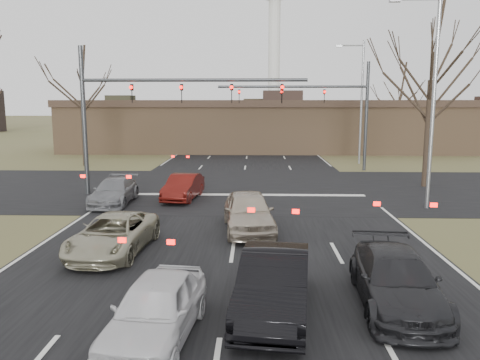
# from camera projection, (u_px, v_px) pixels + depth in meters

# --- Properties ---
(ground) EXTENTS (360.00, 360.00, 0.00)m
(ground) POSITION_uv_depth(u_px,v_px,m) (227.00, 287.00, 12.84)
(ground) COLOR brown
(ground) RESTS_ON ground
(road_main) EXTENTS (14.00, 300.00, 0.02)m
(road_main) POSITION_uv_depth(u_px,v_px,m) (250.00, 136.00, 72.02)
(road_main) COLOR black
(road_main) RESTS_ON ground
(road_cross) EXTENTS (200.00, 14.00, 0.02)m
(road_cross) POSITION_uv_depth(u_px,v_px,m) (242.00, 188.00, 27.64)
(road_cross) COLOR black
(road_cross) RESTS_ON ground
(building) EXTENTS (42.40, 10.40, 5.30)m
(building) POSITION_uv_depth(u_px,v_px,m) (267.00, 125.00, 49.83)
(building) COLOR #836446
(building) RESTS_ON ground
(mast_arm_near) EXTENTS (12.12, 0.24, 8.00)m
(mast_arm_near) POSITION_uv_depth(u_px,v_px,m) (144.00, 102.00, 25.00)
(mast_arm_near) COLOR #383A3D
(mast_arm_near) RESTS_ON ground
(mast_arm_far) EXTENTS (11.12, 0.24, 8.00)m
(mast_arm_far) POSITION_uv_depth(u_px,v_px,m) (328.00, 103.00, 34.53)
(mast_arm_far) COLOR #383A3D
(mast_arm_far) RESTS_ON ground
(streetlight_right_near) EXTENTS (2.34, 0.25, 10.00)m
(streetlight_right_near) POSITION_uv_depth(u_px,v_px,m) (430.00, 90.00, 21.53)
(streetlight_right_near) COLOR gray
(streetlight_right_near) RESTS_ON ground
(streetlight_right_far) EXTENTS (2.34, 0.25, 10.00)m
(streetlight_right_far) POSITION_uv_depth(u_px,v_px,m) (360.00, 96.00, 38.29)
(streetlight_right_far) COLOR gray
(streetlight_right_far) RESTS_ON ground
(tree_right_near) EXTENTS (6.90, 6.90, 11.50)m
(tree_right_near) POSITION_uv_depth(u_px,v_px,m) (434.00, 34.00, 26.85)
(tree_right_near) COLOR black
(tree_right_near) RESTS_ON ground
(tree_left_far) EXTENTS (5.70, 5.70, 9.50)m
(tree_left_far) POSITION_uv_depth(u_px,v_px,m) (80.00, 73.00, 36.71)
(tree_left_far) COLOR black
(tree_left_far) RESTS_ON ground
(tree_right_far) EXTENTS (5.40, 5.40, 9.00)m
(tree_right_far) POSITION_uv_depth(u_px,v_px,m) (400.00, 83.00, 45.78)
(tree_right_far) COLOR black
(tree_right_far) RESTS_ON ground
(car_silver_suv) EXTENTS (2.44, 4.74, 1.28)m
(car_silver_suv) POSITION_uv_depth(u_px,v_px,m) (113.00, 234.00, 15.67)
(car_silver_suv) COLOR #A5A085
(car_silver_suv) RESTS_ON ground
(car_white_sedan) EXTENTS (2.01, 4.12, 1.35)m
(car_white_sedan) POSITION_uv_depth(u_px,v_px,m) (156.00, 309.00, 9.90)
(car_white_sedan) COLOR silver
(car_white_sedan) RESTS_ON ground
(car_black_hatch) EXTENTS (2.10, 4.70, 1.50)m
(car_black_hatch) POSITION_uv_depth(u_px,v_px,m) (274.00, 283.00, 11.14)
(car_black_hatch) COLOR black
(car_black_hatch) RESTS_ON ground
(car_charcoal_sedan) EXTENTS (2.20, 4.74, 1.34)m
(car_charcoal_sedan) POSITION_uv_depth(u_px,v_px,m) (396.00, 280.00, 11.55)
(car_charcoal_sedan) COLOR black
(car_charcoal_sedan) RESTS_ON ground
(car_grey_ahead) EXTENTS (1.88, 4.41, 1.27)m
(car_grey_ahead) POSITION_uv_depth(u_px,v_px,m) (114.00, 191.00, 23.37)
(car_grey_ahead) COLOR slate
(car_grey_ahead) RESTS_ON ground
(car_red_ahead) EXTENTS (1.84, 4.11, 1.31)m
(car_red_ahead) POSITION_uv_depth(u_px,v_px,m) (183.00, 187.00, 24.48)
(car_red_ahead) COLOR #4F0F0B
(car_red_ahead) RESTS_ON ground
(car_silver_ahead) EXTENTS (2.30, 4.75, 1.56)m
(car_silver_ahead) POSITION_uv_depth(u_px,v_px,m) (248.00, 212.00, 18.35)
(car_silver_ahead) COLOR #B4A691
(car_silver_ahead) RESTS_ON ground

